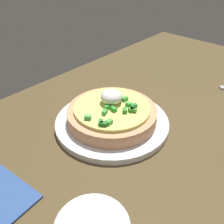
# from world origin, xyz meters

# --- Properties ---
(dining_table) EXTENTS (1.15, 0.70, 0.03)m
(dining_table) POSITION_xyz_m (0.00, 0.00, 0.02)
(dining_table) COLOR brown
(dining_table) RESTS_ON ground
(plate) EXTENTS (0.24, 0.24, 0.01)m
(plate) POSITION_xyz_m (0.06, -0.07, 0.04)
(plate) COLOR white
(plate) RESTS_ON dining_table
(pizza) EXTENTS (0.19, 0.19, 0.06)m
(pizza) POSITION_xyz_m (0.06, -0.07, 0.06)
(pizza) COLOR tan
(pizza) RESTS_ON plate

